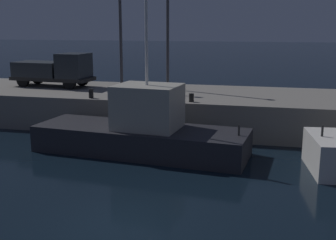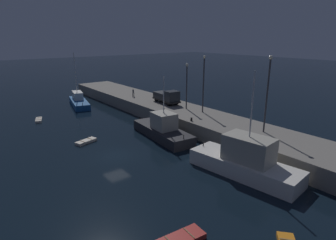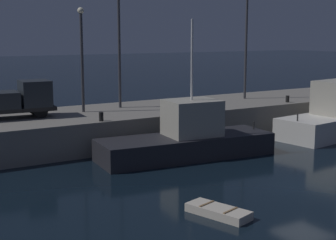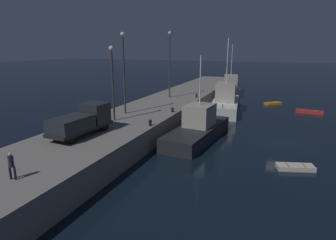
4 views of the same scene
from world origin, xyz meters
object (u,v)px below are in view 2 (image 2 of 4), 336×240
at_px(utility_truck, 167,97).
at_px(bollard_central, 255,139).
at_px(lamp_post_central, 268,89).
at_px(fishing_trawler_red, 163,129).
at_px(lamp_post_west, 187,82).
at_px(dinghy_orange_near, 180,240).
at_px(bollard_west, 191,119).
at_px(fishing_boat_blue, 79,101).
at_px(rowboat_blue_far, 86,141).
at_px(rowboat_white_mid, 39,120).
at_px(lamp_post_east, 204,80).
at_px(dockworker, 133,92).
at_px(bollard_east, 164,110).
at_px(fishing_boat_white, 245,161).

xyz_separation_m(utility_truck, bollard_central, (20.59, -3.61, -0.92)).
relative_size(lamp_post_central, bollard_central, 17.10).
bearing_deg(fishing_trawler_red, lamp_post_west, 116.58).
xyz_separation_m(dinghy_orange_near, bollard_west, (-15.35, 14.91, 2.17)).
height_order(fishing_trawler_red, fishing_boat_blue, fishing_boat_blue).
height_order(rowboat_blue_far, bollard_west, bollard_west).
relative_size(rowboat_white_mid, lamp_post_east, 0.33).
bearing_deg(fishing_trawler_red, rowboat_blue_far, -116.10).
bearing_deg(bollard_central, rowboat_white_mid, -153.84).
bearing_deg(dinghy_orange_near, dockworker, 153.50).
relative_size(fishing_boat_blue, bollard_east, 18.09).
height_order(lamp_post_central, bollard_east, lamp_post_central).
distance_m(fishing_boat_blue, fishing_boat_white, 38.84).
bearing_deg(fishing_boat_white, bollard_east, 169.18).
bearing_deg(dinghy_orange_near, utility_truck, 144.06).
xyz_separation_m(rowboat_white_mid, dockworker, (1.76, 16.86, 2.84)).
xyz_separation_m(fishing_trawler_red, utility_truck, (-8.65, 7.34, 2.17)).
height_order(lamp_post_east, dockworker, lamp_post_east).
bearing_deg(rowboat_white_mid, bollard_central, 26.16).
xyz_separation_m(fishing_boat_white, bollard_west, (-11.85, 3.59, 0.89)).
relative_size(fishing_boat_white, rowboat_blue_far, 3.89).
distance_m(fishing_boat_blue, dinghy_orange_near, 43.31).
distance_m(fishing_trawler_red, fishing_boat_blue, 25.17).
height_order(utility_truck, dockworker, utility_truck).
relative_size(fishing_boat_blue, lamp_post_west, 1.43).
relative_size(fishing_boat_blue, utility_truck, 1.72).
bearing_deg(rowboat_blue_far, fishing_trawler_red, 63.90).
bearing_deg(rowboat_white_mid, fishing_boat_blue, 125.00).
distance_m(fishing_boat_white, bollard_west, 12.41).
relative_size(fishing_trawler_red, dockworker, 7.14).
distance_m(dockworker, bollard_central, 28.87).
bearing_deg(fishing_boat_blue, dinghy_orange_near, -12.48).
distance_m(fishing_boat_white, bollard_central, 4.29).
bearing_deg(bollard_central, fishing_boat_white, -65.23).
bearing_deg(lamp_post_central, bollard_west, -156.40).
relative_size(utility_truck, bollard_central, 11.20).
relative_size(rowboat_white_mid, rowboat_blue_far, 0.94).
relative_size(dinghy_orange_near, rowboat_white_mid, 1.31).
height_order(fishing_trawler_red, rowboat_blue_far, fishing_trawler_red).
bearing_deg(dockworker, utility_truck, 12.10).
distance_m(fishing_trawler_red, utility_truck, 11.55).
distance_m(fishing_boat_blue, lamp_post_central, 37.43).
relative_size(dinghy_orange_near, lamp_post_east, 0.43).
relative_size(fishing_boat_blue, rowboat_blue_far, 3.44).
distance_m(fishing_trawler_red, lamp_post_west, 9.82).
bearing_deg(lamp_post_east, utility_truck, -175.14).
height_order(fishing_trawler_red, lamp_post_west, lamp_post_west).
height_order(fishing_boat_blue, lamp_post_east, lamp_post_east).
xyz_separation_m(fishing_boat_blue, rowboat_blue_far, (20.65, -7.01, -0.71)).
distance_m(rowboat_white_mid, dockworker, 17.19).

